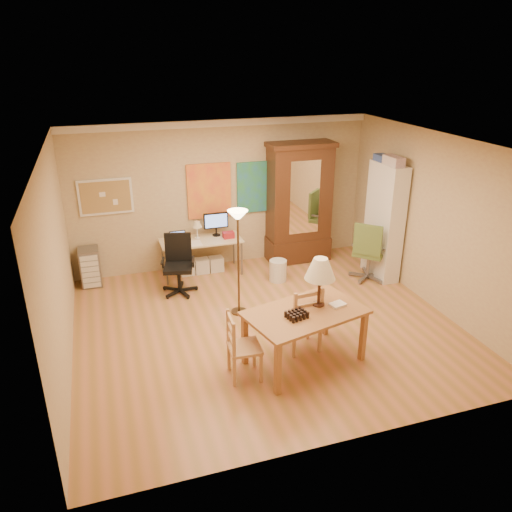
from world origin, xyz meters
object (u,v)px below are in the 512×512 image
object	(u,v)px
dining_table	(311,299)
office_chair_green	(368,264)
computer_desk	(203,252)
office_chair_black	(179,277)
armoire	(299,210)
bookshelf	(384,222)

from	to	relation	value
dining_table	office_chair_green	size ratio (longest dim) A/B	1.53
computer_desk	office_chair_black	distance (m)	0.86
dining_table	office_chair_black	xyz separation A→B (m)	(-1.30, 2.48, -0.62)
armoire	bookshelf	distance (m)	1.63
office_chair_black	armoire	size ratio (longest dim) A/B	0.44
dining_table	bookshelf	size ratio (longest dim) A/B	0.81
computer_desk	bookshelf	xyz separation A→B (m)	(3.03, -1.09, 0.62)
office_chair_black	office_chair_green	xyz separation A→B (m)	(3.28, -0.53, 0.02)
armoire	bookshelf	world-z (taller)	armoire
office_chair_black	bookshelf	bearing A→B (deg)	-7.04
office_chair_black	armoire	xyz separation A→B (m)	(2.45, 0.73, 0.72)
computer_desk	office_chair_green	size ratio (longest dim) A/B	1.33
computer_desk	bookshelf	bearing A→B (deg)	-19.70
dining_table	computer_desk	size ratio (longest dim) A/B	1.15
computer_desk	office_chair_black	size ratio (longest dim) A/B	1.44
dining_table	computer_desk	world-z (taller)	dining_table
office_chair_black	dining_table	bearing A→B (deg)	-62.45
bookshelf	dining_table	bearing A→B (deg)	-138.21
office_chair_black	office_chair_green	size ratio (longest dim) A/B	0.92
computer_desk	office_chair_green	world-z (taller)	computer_desk
dining_table	bookshelf	distance (m)	3.07
dining_table	computer_desk	distance (m)	3.25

